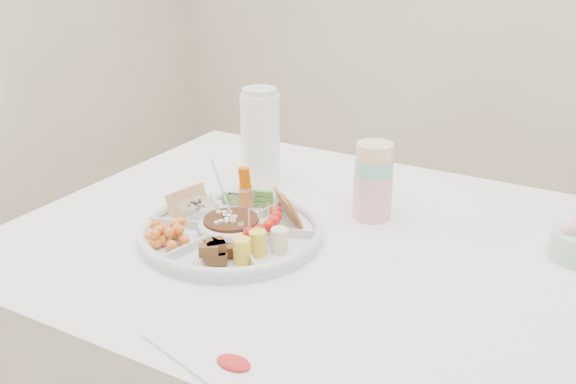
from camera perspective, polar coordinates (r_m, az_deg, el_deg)
The scene contains 11 objects.
party_tray at distance 1.35m, azimuth -5.06°, elevation -3.25°, with size 0.38×0.38×0.04m, color silver.
bean_dip at distance 1.35m, azimuth -5.07°, elevation -2.97°, with size 0.12×0.12×0.04m, color #501A0E.
tortillas at distance 1.38m, azimuth 0.16°, elevation -1.67°, with size 0.10×0.10×0.06m, color #9F774A, non-canonical shape.
carrot_cucumber at distance 1.45m, azimuth -3.76°, elevation 0.44°, with size 0.11×0.11×0.10m, color #D75D00, non-canonical shape.
pita_raisins at distance 1.43m, azimuth -8.75°, elevation -0.96°, with size 0.12×0.12×0.06m, color #B28949, non-canonical shape.
cherries at distance 1.32m, azimuth -10.53°, elevation -3.50°, with size 0.10×0.10×0.04m, color #D55917, non-canonical shape.
granola_chunks at distance 1.23m, azimuth -6.67°, elevation -5.28°, with size 0.10×0.10×0.04m, color brown, non-canonical shape.
banana_tomato at distance 1.25m, azimuth -0.92°, elevation -3.46°, with size 0.11×0.11×0.09m, color #ECC15D, non-canonical shape.
cup_stack at distance 1.42m, azimuth 7.65°, elevation 2.18°, with size 0.09×0.09×0.24m, color silver.
thermos at distance 1.60m, azimuth -2.48°, elevation 4.98°, with size 0.10×0.10×0.25m, color white.
placemat at distance 1.01m, azimuth -6.30°, elevation -14.61°, with size 0.27×0.09×0.01m, color white.
Camera 1 is at (0.42, -1.09, 1.37)m, focal length 40.00 mm.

